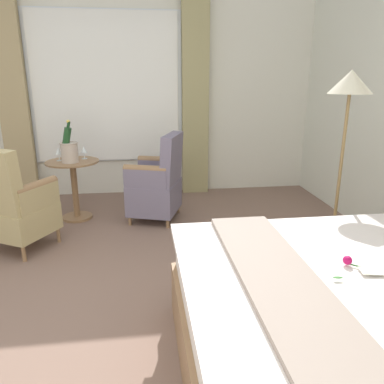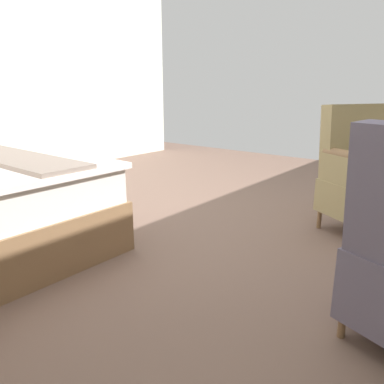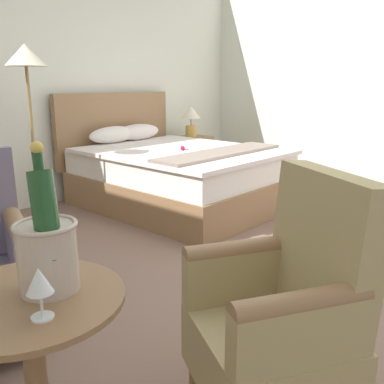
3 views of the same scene
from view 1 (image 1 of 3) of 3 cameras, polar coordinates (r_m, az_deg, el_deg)
ground_plane at (r=2.85m, az=-16.00°, el=-17.62°), size 7.40×7.40×0.00m
wall_window_side at (r=5.34m, az=-12.81°, el=15.26°), size 0.27×5.76×2.94m
floor_lamp_brass at (r=3.39m, az=22.71°, el=12.34°), size 0.35×0.35×1.65m
side_table_round at (r=4.51m, az=-17.49°, el=1.28°), size 0.59×0.59×0.69m
champagne_bucket at (r=4.35m, az=-18.23°, el=6.19°), size 0.20×0.20×0.47m
wine_glass_near_bucket at (r=4.51m, az=-16.16°, el=6.14°), size 0.07×0.07×0.14m
wine_glass_near_edge at (r=4.49m, az=-19.67°, el=5.85°), size 0.07×0.07×0.15m
armchair_by_window at (r=4.30m, az=-5.23°, el=1.13°), size 0.71×0.70×1.00m
armchair_facing_bed at (r=3.88m, az=-25.66°, el=-1.83°), size 0.76×0.76×1.01m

